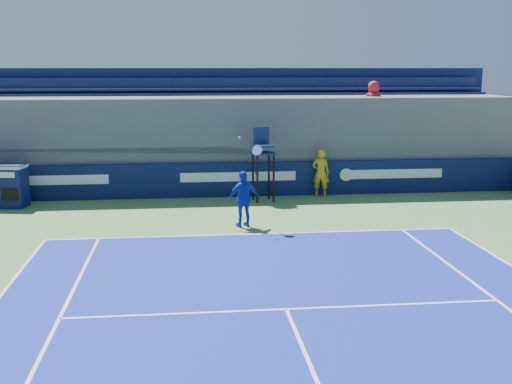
{
  "coord_description": "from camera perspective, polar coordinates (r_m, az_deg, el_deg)",
  "views": [
    {
      "loc": [
        -1.81,
        -4.74,
        4.44
      ],
      "look_at": [
        0.0,
        11.5,
        1.25
      ],
      "focal_mm": 45.0,
      "sensor_mm": 36.0,
      "label": 1
    }
  ],
  "objects": [
    {
      "name": "match_clock",
      "position": [
        22.02,
        -21.41,
        0.61
      ],
      "size": [
        1.43,
        0.95,
        1.4
      ],
      "color": "#101652",
      "rests_on": "ground"
    },
    {
      "name": "back_hoarding",
      "position": [
        22.25,
        -1.59,
        1.11
      ],
      "size": [
        20.4,
        0.21,
        1.2
      ],
      "color": "#0B1440",
      "rests_on": "ground"
    },
    {
      "name": "tennis_player",
      "position": [
        17.94,
        -1.08,
        -0.61
      ],
      "size": [
        1.02,
        0.62,
        2.57
      ],
      "color": "#1432A9",
      "rests_on": "apron"
    },
    {
      "name": "stadium_seating",
      "position": [
        24.11,
        -1.97,
        4.83
      ],
      "size": [
        21.0,
        4.05,
        4.4
      ],
      "color": "#4D4D52",
      "rests_on": "ground"
    },
    {
      "name": "ball_person",
      "position": [
        22.31,
        5.78,
        1.7
      ],
      "size": [
        0.69,
        0.55,
        1.65
      ],
      "primitive_type": "imported",
      "rotation": [
        0.0,
        0.0,
        2.85
      ],
      "color": "gold",
      "rests_on": "apron"
    },
    {
      "name": "umpire_chair",
      "position": [
        21.35,
        0.63,
        3.21
      ],
      "size": [
        0.8,
        0.8,
        2.48
      ],
      "color": "black",
      "rests_on": "ground"
    }
  ]
}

